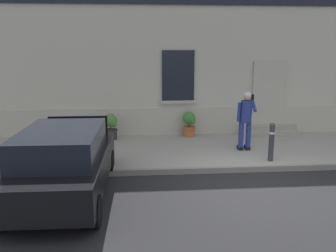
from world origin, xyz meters
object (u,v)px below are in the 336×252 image
object	(u,v)px
person_on_phone	(246,117)
bollard_near_person	(272,140)
hatchback_car_black	(64,161)
planter_charcoal	(111,126)
planter_terracotta	(189,123)

from	to	relation	value
person_on_phone	bollard_near_person	bearing A→B (deg)	-63.32
hatchback_car_black	planter_charcoal	world-z (taller)	hatchback_car_black
bollard_near_person	person_on_phone	bearing A→B (deg)	110.90
person_on_phone	planter_charcoal	xyz separation A→B (m)	(-4.03, 1.66, -0.55)
bollard_near_person	hatchback_car_black	bearing A→B (deg)	-162.25
hatchback_car_black	person_on_phone	size ratio (longest dim) A/B	2.34
hatchback_car_black	bollard_near_person	xyz separation A→B (m)	(5.08, 1.63, -0.08)
person_on_phone	planter_charcoal	distance (m)	4.40
planter_terracotta	bollard_near_person	bearing A→B (deg)	-58.06
planter_terracotta	planter_charcoal	bearing A→B (deg)	-176.33
bollard_near_person	planter_charcoal	distance (m)	5.20
hatchback_car_black	planter_charcoal	bearing A→B (deg)	81.52
bollard_near_person	planter_charcoal	size ratio (longest dim) A/B	1.22
bollard_near_person	planter_terracotta	size ratio (longest dim) A/B	1.22
bollard_near_person	planter_charcoal	bearing A→B (deg)	148.53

